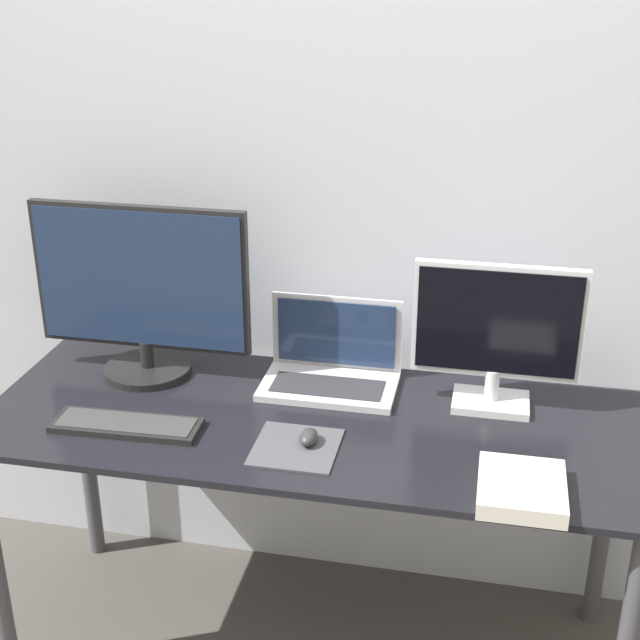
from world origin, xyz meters
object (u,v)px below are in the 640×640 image
object	(u,v)px
laptop	(332,364)
mouse	(309,437)
monitor_right	(496,333)
book	(522,489)
keyboard	(126,425)
monitor_left	(142,292)

from	to	relation	value
laptop	mouse	distance (m)	0.33
monitor_right	mouse	bearing A→B (deg)	-145.54
monitor_right	book	world-z (taller)	monitor_right
laptop	mouse	bearing A→B (deg)	-88.65
keyboard	mouse	distance (m)	0.45
monitor_left	mouse	world-z (taller)	monitor_left
monitor_right	laptop	size ratio (longest dim) A/B	1.17
monitor_right	keyboard	bearing A→B (deg)	-161.03
mouse	book	bearing A→B (deg)	-12.85
mouse	monitor_right	bearing A→B (deg)	34.46
laptop	mouse	world-z (taller)	laptop
keyboard	monitor_right	bearing A→B (deg)	18.97
mouse	book	xyz separation A→B (m)	(0.49, -0.11, -0.00)
laptop	monitor_left	bearing A→B (deg)	-175.28
monitor_left	book	size ratio (longest dim) A/B	2.78
monitor_right	mouse	size ratio (longest dim) A/B	6.10
monitor_right	book	size ratio (longest dim) A/B	1.97
keyboard	book	bearing A→B (deg)	-5.96
monitor_left	book	xyz separation A→B (m)	(1.01, -0.40, -0.22)
laptop	book	world-z (taller)	laptop
monitor_left	monitor_right	bearing A→B (deg)	0.00
monitor_right	laptop	distance (m)	0.45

